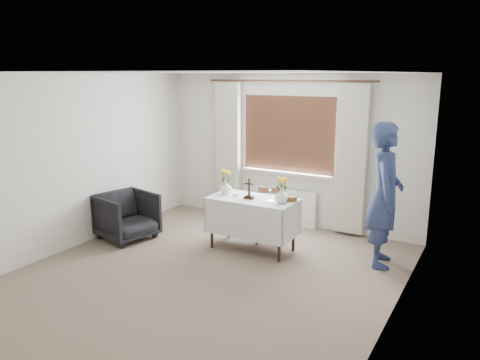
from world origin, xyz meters
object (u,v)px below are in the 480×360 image
armchair (127,216)px  flower_vase_left (226,187)px  wooden_cross (249,189)px  altar_table (252,224)px  wooden_chair (269,216)px  flower_vase_right (281,196)px  person (385,195)px

armchair → flower_vase_left: 1.61m
wooden_cross → altar_table: bearing=40.1°
armchair → wooden_chair: bearing=-50.6°
flower_vase_left → flower_vase_right: (0.93, -0.06, 0.00)m
wooden_chair → flower_vase_right: size_ratio=4.19×
flower_vase_left → person: bearing=8.4°
flower_vase_left → armchair: bearing=-156.4°
wooden_cross → flower_vase_left: 0.45m
wooden_chair → flower_vase_left: flower_vase_left is taller
wooden_cross → flower_vase_left: (-0.44, 0.09, -0.05)m
person → flower_vase_left: size_ratio=10.27×
armchair → flower_vase_right: bearing=-63.9°
wooden_chair → person: 1.77m
wooden_chair → armchair: bearing=-175.5°
wooden_chair → wooden_cross: bearing=-124.0°
armchair → flower_vase_left: bearing=-53.5°
altar_table → wooden_chair: (0.06, 0.41, 0.03)m
altar_table → flower_vase_right: size_ratio=6.38×
wooden_chair → flower_vase_left: bearing=-168.5°
wooden_chair → armchair: wooden_chair is taller
flower_vase_left → flower_vase_right: size_ratio=0.95×
altar_table → wooden_chair: wooden_chair is taller
altar_table → flower_vase_left: 0.67m
person → altar_table: bearing=89.0°
altar_table → flower_vase_right: bearing=-1.6°
wooden_cross → flower_vase_right: 0.49m
person → armchair: bearing=91.3°
flower_vase_right → wooden_chair: bearing=133.3°
altar_table → armchair: size_ratio=1.56×
person → flower_vase_right: bearing=93.6°
altar_table → wooden_cross: (-0.04, -0.04, 0.53)m
wooden_chair → flower_vase_right: (0.39, -0.42, 0.45)m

